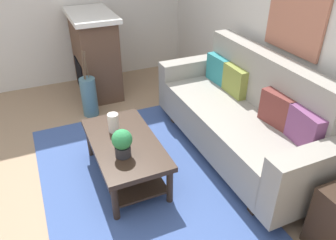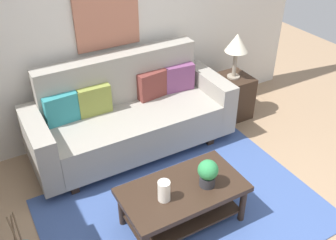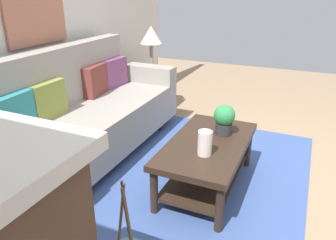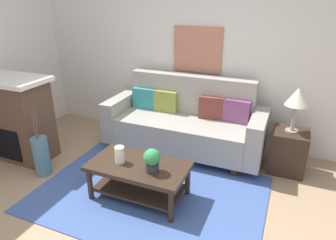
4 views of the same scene
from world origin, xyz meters
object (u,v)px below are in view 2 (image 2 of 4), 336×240
(couch, at_px, (130,116))
(throw_pillow_olive, at_px, (94,100))
(throw_pillow_maroon, at_px, (153,85))
(potted_plant_tabletop, at_px, (208,173))
(tabletop_vase, at_px, (164,191))
(side_table, at_px, (231,97))
(throw_pillow_teal, at_px, (62,109))
(coffee_table, at_px, (183,197))
(throw_pillow_plum, at_px, (179,78))
(table_lamp, at_px, (237,45))
(framed_painting, at_px, (107,19))

(couch, height_order, throw_pillow_olive, couch)
(throw_pillow_maroon, xyz_separation_m, potted_plant_tabletop, (-0.23, -1.46, -0.11))
(tabletop_vase, distance_m, side_table, 2.17)
(throw_pillow_olive, relative_size, potted_plant_tabletop, 1.37)
(throw_pillow_teal, distance_m, coffee_table, 1.57)
(throw_pillow_olive, relative_size, throw_pillow_maroon, 1.00)
(throw_pillow_maroon, bearing_deg, coffee_table, -107.34)
(potted_plant_tabletop, bearing_deg, tabletop_vase, 175.34)
(throw_pillow_olive, bearing_deg, tabletop_vase, -87.55)
(throw_pillow_olive, height_order, throw_pillow_plum, same)
(couch, bearing_deg, potted_plant_tabletop, -84.80)
(couch, distance_m, table_lamp, 1.53)
(coffee_table, xyz_separation_m, potted_plant_tabletop, (0.20, -0.07, 0.26))
(throw_pillow_maroon, xyz_separation_m, coffee_table, (-0.43, -1.39, -0.37))
(throw_pillow_maroon, bearing_deg, tabletop_vase, -114.24)
(couch, xyz_separation_m, framed_painting, (0.00, 0.47, 0.98))
(throw_pillow_plum, bearing_deg, tabletop_vase, -124.86)
(throw_pillow_teal, height_order, framed_painting, framed_painting)
(couch, bearing_deg, framed_painting, 90.00)
(potted_plant_tabletop, xyz_separation_m, table_lamp, (1.31, 1.34, 0.42))
(throw_pillow_olive, height_order, table_lamp, table_lamp)
(potted_plant_tabletop, bearing_deg, throw_pillow_plum, 68.27)
(throw_pillow_olive, distance_m, throw_pillow_plum, 1.06)
(throw_pillow_teal, distance_m, potted_plant_tabletop, 1.68)
(table_lamp, relative_size, framed_painting, 0.78)
(throw_pillow_olive, xyz_separation_m, tabletop_vase, (0.06, -1.43, -0.15))
(side_table, relative_size, framed_painting, 0.77)
(throw_pillow_maroon, height_order, framed_painting, framed_painting)
(couch, height_order, side_table, couch)
(couch, bearing_deg, tabletop_vase, -102.59)
(potted_plant_tabletop, relative_size, framed_painting, 0.36)
(throw_pillow_maroon, relative_size, throw_pillow_plum, 1.00)
(throw_pillow_maroon, xyz_separation_m, throw_pillow_plum, (0.35, 0.00, 0.00))
(throw_pillow_olive, distance_m, tabletop_vase, 1.44)
(throw_pillow_olive, distance_m, framed_painting, 0.88)
(couch, distance_m, throw_pillow_maroon, 0.45)
(throw_pillow_olive, xyz_separation_m, framed_painting, (0.35, 0.34, 0.73))
(throw_pillow_teal, xyz_separation_m, throw_pillow_maroon, (1.06, 0.00, 0.00))
(throw_pillow_plum, bearing_deg, potted_plant_tabletop, -111.73)
(tabletop_vase, relative_size, table_lamp, 0.33)
(throw_pillow_maroon, height_order, throw_pillow_plum, same)
(throw_pillow_maroon, distance_m, potted_plant_tabletop, 1.48)
(potted_plant_tabletop, height_order, side_table, potted_plant_tabletop)
(throw_pillow_plum, xyz_separation_m, side_table, (0.72, -0.13, -0.40))
(throw_pillow_maroon, distance_m, tabletop_vase, 1.57)
(throw_pillow_teal, height_order, coffee_table, throw_pillow_teal)
(tabletop_vase, height_order, side_table, tabletop_vase)
(potted_plant_tabletop, bearing_deg, coffee_table, 160.47)
(throw_pillow_olive, distance_m, potted_plant_tabletop, 1.54)
(coffee_table, height_order, tabletop_vase, tabletop_vase)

